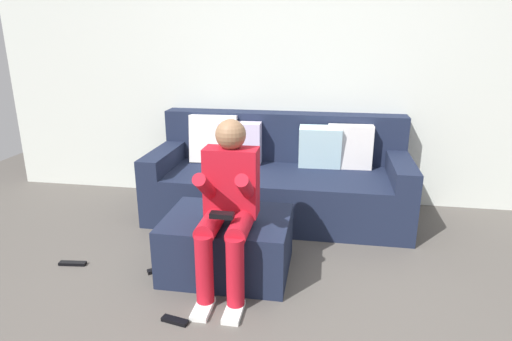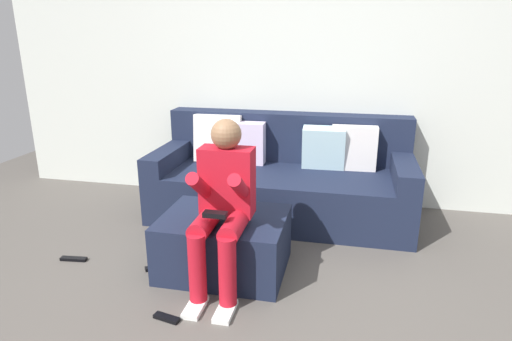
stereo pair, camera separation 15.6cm
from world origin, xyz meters
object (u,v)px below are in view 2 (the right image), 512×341
at_px(ottoman, 224,243).
at_px(remote_near_ottoman, 167,318).
at_px(couch_sectional, 282,179).
at_px(person_seated, 222,201).
at_px(remote_by_storage_bin, 159,267).
at_px(remote_under_side_table, 74,259).

distance_m(ottoman, remote_near_ottoman, 0.66).
bearing_deg(ottoman, couch_sectional, 78.43).
bearing_deg(person_seated, remote_near_ottoman, -117.32).
distance_m(person_seated, remote_near_ottoman, 0.74).
xyz_separation_m(ottoman, person_seated, (0.05, -0.19, 0.38)).
relative_size(remote_near_ottoman, remote_by_storage_bin, 0.84).
bearing_deg(couch_sectional, ottoman, -101.57).
relative_size(ottoman, remote_under_side_table, 4.38).
bearing_deg(remote_under_side_table, remote_near_ottoman, -34.22).
distance_m(remote_by_storage_bin, remote_under_side_table, 0.65).
bearing_deg(remote_by_storage_bin, remote_under_side_table, 146.92).
height_order(person_seated, remote_by_storage_bin, person_seated).
height_order(ottoman, person_seated, person_seated).
bearing_deg(remote_by_storage_bin, remote_near_ottoman, -97.15).
distance_m(couch_sectional, ottoman, 1.10).
height_order(ottoman, remote_near_ottoman, ottoman).
relative_size(ottoman, remote_by_storage_bin, 4.38).
height_order(ottoman, remote_by_storage_bin, ottoman).
height_order(ottoman, remote_under_side_table, ottoman).
height_order(couch_sectional, remote_by_storage_bin, couch_sectional).
bearing_deg(remote_near_ottoman, person_seated, 74.87).
xyz_separation_m(person_seated, remote_by_storage_bin, (-0.50, 0.10, -0.57)).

